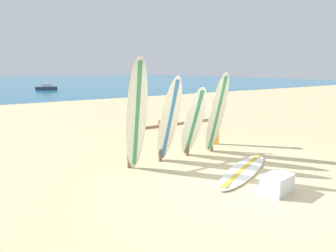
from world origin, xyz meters
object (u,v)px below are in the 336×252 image
surfboard_rack (174,134)px  surfboard_lying_on_sand (243,170)px  surfboard_leaning_far_left (137,116)px  surfboard_leaning_center_left (193,123)px  surfboard_leaning_center (217,114)px  beachgoer_standing (216,116)px  cooler_box (277,184)px  surfboard_leaning_left (169,121)px  small_boat_offshore (46,88)px

surfboard_rack → surfboard_lying_on_sand: (0.75, -1.70, -0.63)m
surfboard_leaning_far_left → surfboard_lying_on_sand: 2.75m
surfboard_rack → surfboard_leaning_center_left: 0.57m
surfboard_leaning_center_left → surfboard_leaning_center: 0.77m
beachgoer_standing → cooler_box: (-1.50, -3.32, -0.72)m
surfboard_leaning_center_left → cooler_box: bearing=-89.9°
surfboard_leaning_left → small_boat_offshore: surfboard_leaning_left is taller
surfboard_rack → surfboard_leaning_left: surfboard_leaning_left is taller
surfboard_leaning_center → cooler_box: bearing=-106.5°
surfboard_rack → surfboard_lying_on_sand: bearing=-66.1°
surfboard_rack → surfboard_lying_on_sand: 1.97m
surfboard_leaning_far_left → surfboard_lying_on_sand: size_ratio=0.96×
surfboard_leaning_left → beachgoer_standing: surfboard_leaning_left is taller
beachgoer_standing → small_boat_offshore: size_ratio=0.70×
surfboard_leaning_left → surfboard_leaning_center_left: bearing=1.0°
surfboard_leaning_center_left → small_boat_offshore: bearing=86.1°
surfboard_leaning_center → beachgoer_standing: size_ratio=1.38×
surfboard_leaning_left → surfboard_lying_on_sand: (1.11, -1.42, -1.06)m
beachgoer_standing → cooler_box: 3.71m
surfboard_rack → surfboard_leaning_center: bearing=-16.3°
surfboard_leaning_far_left → cooler_box: (1.68, -2.49, -1.12)m
surfboard_leaning_center_left → beachgoer_standing: bearing=26.5°
surfboard_leaning_center_left → surfboard_lying_on_sand: (0.34, -1.44, -0.92)m
surfboard_rack → small_boat_offshore: surfboard_rack is taller
surfboard_rack → beachgoer_standing: size_ratio=1.67×
beachgoer_standing → cooler_box: size_ratio=2.73×
surfboard_leaning_far_left → surfboard_leaning_center_left: bearing=2.7°
surfboard_lying_on_sand → surfboard_leaning_center_left: bearing=103.3°
surfboard_leaning_left → beachgoer_standing: bearing=18.6°
surfboard_leaning_left → beachgoer_standing: size_ratio=1.34×
surfboard_leaning_far_left → surfboard_rack: bearing=15.2°
surfboard_leaning_center_left → cooler_box: (0.01, -2.57, -0.78)m
surfboard_leaning_left → beachgoer_standing: 2.40m
surfboard_lying_on_sand → cooler_box: (-0.34, -1.13, 0.14)m
surfboard_lying_on_sand → cooler_box: bearing=-106.5°
surfboard_leaning_left → surfboard_leaning_center_left: surfboard_leaning_left is taller
surfboard_rack → small_boat_offshore: 28.99m
surfboard_leaning_far_left → surfboard_lying_on_sand: surfboard_leaning_far_left is taller
surfboard_leaning_left → surfboard_leaning_center: surfboard_leaning_center is taller
surfboard_lying_on_sand → small_boat_offshore: size_ratio=1.17×
surfboard_leaning_center → surfboard_leaning_center_left: bearing=174.4°
surfboard_leaning_center_left → small_boat_offshore: size_ratio=0.82×
surfboard_leaning_center_left → surfboard_leaning_center: (0.75, -0.07, 0.17)m
surfboard_lying_on_sand → cooler_box: cooler_box is taller
surfboard_rack → surfboard_leaning_center_left: bearing=-32.6°
surfboard_leaning_center → cooler_box: (-0.74, -2.49, -0.95)m
surfboard_leaning_center → small_boat_offshore: 29.27m
surfboard_leaning_center_left → beachgoer_standing: size_ratio=1.17×
surfboard_leaning_left → small_boat_offshore: bearing=84.6°
surfboard_leaning_center → surfboard_lying_on_sand: surfboard_leaning_center is taller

